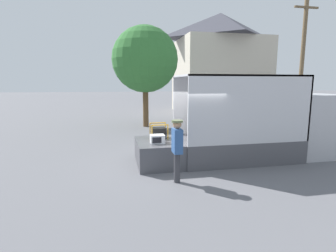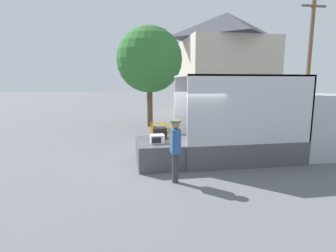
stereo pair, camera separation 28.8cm
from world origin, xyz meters
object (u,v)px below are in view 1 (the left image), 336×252
Objects in this scene: microwave at (157,139)px; portable_generator at (159,133)px; street_tree at (145,60)px; utility_pole at (302,60)px; box_truck at (274,132)px; worker_person at (177,144)px.

portable_generator is at bearing 75.33° from microwave.
utility_pole is at bearing -2.31° from street_tree.
portable_generator is 8.38m from street_tree.
box_truck is at bearing -5.63° from portable_generator.
box_truck is 10.95m from utility_pole.
portable_generator is 0.07× the size of utility_pole.
utility_pole is (11.25, 9.53, 3.29)m from worker_person.
box_truck is 0.98× the size of street_tree.
utility_pole is (11.57, 8.02, 3.44)m from microwave.
worker_person is 10.47m from street_tree.
portable_generator is 13.91m from utility_pole.
worker_person is 0.28× the size of street_tree.
portable_generator is at bearing -93.00° from street_tree.
microwave is at bearing -175.95° from box_truck.
utility_pole is at bearing 32.58° from portable_generator.
worker_person is at bearing -156.66° from box_truck.
street_tree reaches higher than worker_person.
worker_person is (-4.26, -1.84, 0.13)m from box_truck.
utility_pole is at bearing 47.75° from box_truck.
worker_person is at bearing -86.87° from portable_generator.
worker_person is (0.32, -1.51, 0.15)m from microwave.
street_tree is (0.60, 8.46, 3.32)m from microwave.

